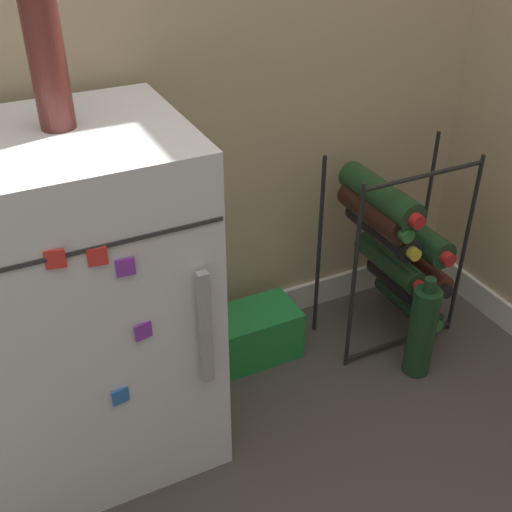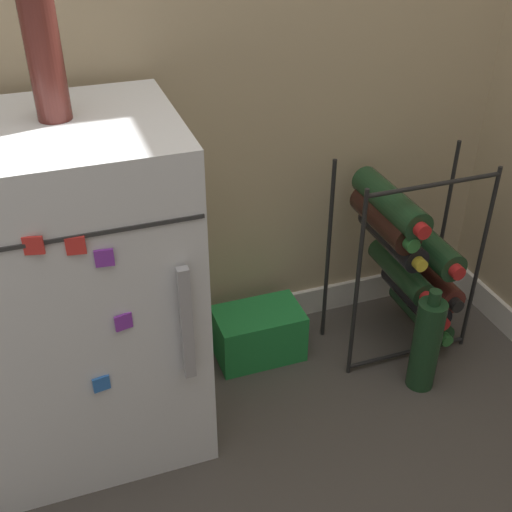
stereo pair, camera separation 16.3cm
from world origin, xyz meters
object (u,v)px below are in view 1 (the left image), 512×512
Objects in this scene: mini_fridge at (80,308)px; wine_rack at (397,248)px; fridge_top_bottle at (46,53)px; loose_bottle_floor at (422,331)px; soda_box at (254,333)px.

mini_fridge is 1.40× the size of wine_rack.
wine_rack is (0.92, 0.04, -0.11)m from mini_fridge.
fridge_top_bottle is 0.99× the size of loose_bottle_floor.
soda_box is at bearing 10.55° from fridge_top_bottle.
fridge_top_bottle is at bearing -169.45° from soda_box.
mini_fridge is at bearing -177.52° from wine_rack.
wine_rack is 1.86× the size of fridge_top_bottle.
mini_fridge is 2.57× the size of loose_bottle_floor.
wine_rack is 2.34× the size of soda_box.
fridge_top_bottle is (0.03, 0.03, 0.56)m from mini_fridge.
wine_rack is at bearing 79.13° from loose_bottle_floor.
fridge_top_bottle is at bearing -179.23° from wine_rack.
wine_rack is 0.49m from soda_box.
fridge_top_bottle reaches higher than soda_box.
wine_rack is at bearing -9.89° from soda_box.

